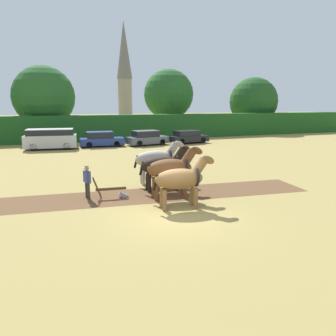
{
  "coord_description": "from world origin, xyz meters",
  "views": [
    {
      "loc": [
        -4.59,
        -11.73,
        4.47
      ],
      "look_at": [
        1.29,
        4.03,
        1.1
      ],
      "focal_mm": 35.0,
      "sensor_mm": 36.0,
      "label": 1
    }
  ],
  "objects_px": {
    "draft_horse_trail_left": "(164,165)",
    "plow": "(114,191)",
    "draft_horse_lead_right": "(172,168)",
    "parked_car_center_left": "(147,138)",
    "church_spire": "(124,71)",
    "tree_right": "(169,94)",
    "parked_car_center": "(188,137)",
    "tree_center_right": "(44,97)",
    "farmer_beside_team": "(151,163)",
    "parked_van": "(51,139)",
    "farmer_at_plow": "(87,179)",
    "parked_car_left": "(101,139)",
    "draft_horse_lead_left": "(182,179)",
    "tree_far_right": "(253,102)",
    "draft_horse_trail_right": "(157,159)"
  },
  "relations": [
    {
      "from": "church_spire",
      "to": "parked_car_center",
      "type": "distance_m",
      "value": 37.35
    },
    {
      "from": "tree_center_right",
      "to": "draft_horse_trail_left",
      "type": "distance_m",
      "value": 28.2
    },
    {
      "from": "draft_horse_lead_right",
      "to": "parked_car_center_left",
      "type": "relative_size",
      "value": 0.62
    },
    {
      "from": "farmer_beside_team",
      "to": "parked_car_center_left",
      "type": "xyz_separation_m",
      "value": [
        4.23,
        14.8,
        -0.12
      ]
    },
    {
      "from": "draft_horse_trail_left",
      "to": "plow",
      "type": "xyz_separation_m",
      "value": [
        -2.72,
        -0.49,
        -0.99
      ]
    },
    {
      "from": "tree_center_right",
      "to": "parked_car_left",
      "type": "height_order",
      "value": "tree_center_right"
    },
    {
      "from": "tree_center_right",
      "to": "draft_horse_lead_right",
      "type": "bearing_deg",
      "value": -79.52
    },
    {
      "from": "farmer_beside_team",
      "to": "parked_car_center_left",
      "type": "relative_size",
      "value": 0.33
    },
    {
      "from": "parked_car_center",
      "to": "draft_horse_lead_left",
      "type": "bearing_deg",
      "value": -123.62
    },
    {
      "from": "tree_far_right",
      "to": "church_spire",
      "type": "distance_m",
      "value": 30.17
    },
    {
      "from": "draft_horse_lead_right",
      "to": "plow",
      "type": "bearing_deg",
      "value": 164.05
    },
    {
      "from": "tree_right",
      "to": "parked_car_left",
      "type": "bearing_deg",
      "value": -135.81
    },
    {
      "from": "church_spire",
      "to": "plow",
      "type": "height_order",
      "value": "church_spire"
    },
    {
      "from": "farmer_beside_team",
      "to": "draft_horse_lead_right",
      "type": "bearing_deg",
      "value": -126.71
    },
    {
      "from": "parked_car_center_left",
      "to": "parked_car_center",
      "type": "xyz_separation_m",
      "value": [
        4.75,
        -0.09,
        -0.05
      ]
    },
    {
      "from": "tree_far_right",
      "to": "draft_horse_trail_right",
      "type": "bearing_deg",
      "value": -132.95
    },
    {
      "from": "church_spire",
      "to": "draft_horse_lead_right",
      "type": "xyz_separation_m",
      "value": [
        -10.78,
        -55.24,
        -9.45
      ]
    },
    {
      "from": "plow",
      "to": "farmer_beside_team",
      "type": "distance_m",
      "value": 4.72
    },
    {
      "from": "farmer_beside_team",
      "to": "parked_van",
      "type": "relative_size",
      "value": 0.3
    },
    {
      "from": "farmer_beside_team",
      "to": "tree_right",
      "type": "bearing_deg",
      "value": 35.83
    },
    {
      "from": "parked_van",
      "to": "farmer_beside_team",
      "type": "bearing_deg",
      "value": -63.53
    },
    {
      "from": "tree_center_right",
      "to": "farmer_beside_team",
      "type": "height_order",
      "value": "tree_center_right"
    },
    {
      "from": "tree_right",
      "to": "draft_horse_lead_left",
      "type": "relative_size",
      "value": 3.29
    },
    {
      "from": "parked_van",
      "to": "tree_center_right",
      "type": "bearing_deg",
      "value": 98.61
    },
    {
      "from": "parked_van",
      "to": "farmer_at_plow",
      "type": "bearing_deg",
      "value": -79.42
    },
    {
      "from": "tree_far_right",
      "to": "parked_van",
      "type": "xyz_separation_m",
      "value": [
        -29.68,
        -9.5,
        -3.6
      ]
    },
    {
      "from": "draft_horse_trail_left",
      "to": "parked_car_center_left",
      "type": "distance_m",
      "value": 18.47
    },
    {
      "from": "draft_horse_trail_right",
      "to": "parked_car_center_left",
      "type": "xyz_separation_m",
      "value": [
        4.36,
        16.39,
        -0.64
      ]
    },
    {
      "from": "draft_horse_trail_left",
      "to": "parked_car_center",
      "type": "relative_size",
      "value": 0.62
    },
    {
      "from": "draft_horse_trail_right",
      "to": "plow",
      "type": "relative_size",
      "value": 1.75
    },
    {
      "from": "church_spire",
      "to": "parked_car_center",
      "type": "xyz_separation_m",
      "value": [
        -1.37,
        -35.91,
        -10.19
      ]
    },
    {
      "from": "parked_car_center",
      "to": "draft_horse_trail_left",
      "type": "bearing_deg",
      "value": -126.44
    },
    {
      "from": "parked_car_center_left",
      "to": "church_spire",
      "type": "bearing_deg",
      "value": 70.96
    },
    {
      "from": "draft_horse_lead_right",
      "to": "parked_car_center_left",
      "type": "height_order",
      "value": "draft_horse_lead_right"
    },
    {
      "from": "draft_horse_lead_right",
      "to": "parked_car_left",
      "type": "distance_m",
      "value": 19.98
    },
    {
      "from": "farmer_beside_team",
      "to": "draft_horse_trail_left",
      "type": "bearing_deg",
      "value": -126.54
    },
    {
      "from": "church_spire",
      "to": "draft_horse_trail_left",
      "type": "xyz_separation_m",
      "value": [
        -10.63,
        -53.73,
        -9.57
      ]
    },
    {
      "from": "tree_far_right",
      "to": "draft_horse_trail_right",
      "type": "relative_size",
      "value": 2.8
    },
    {
      "from": "parked_car_left",
      "to": "tree_far_right",
      "type": "bearing_deg",
      "value": 22.41
    },
    {
      "from": "farmer_at_plow",
      "to": "farmer_beside_team",
      "type": "xyz_separation_m",
      "value": [
        4.17,
        3.2,
        -0.04
      ]
    },
    {
      "from": "tree_right",
      "to": "parked_car_left",
      "type": "height_order",
      "value": "tree_right"
    },
    {
      "from": "church_spire",
      "to": "tree_right",
      "type": "bearing_deg",
      "value": -88.03
    },
    {
      "from": "draft_horse_trail_left",
      "to": "parked_car_center",
      "type": "height_order",
      "value": "draft_horse_trail_left"
    },
    {
      "from": "farmer_beside_team",
      "to": "tree_far_right",
      "type": "bearing_deg",
      "value": 13.94
    },
    {
      "from": "farmer_beside_team",
      "to": "parked_car_left",
      "type": "distance_m",
      "value": 15.35
    },
    {
      "from": "farmer_at_plow",
      "to": "parked_car_left",
      "type": "relative_size",
      "value": 0.35
    },
    {
      "from": "tree_right",
      "to": "church_spire",
      "type": "distance_m",
      "value": 24.5
    },
    {
      "from": "tree_far_right",
      "to": "parked_car_center_left",
      "type": "xyz_separation_m",
      "value": [
        -20.0,
        -9.78,
        -3.87
      ]
    },
    {
      "from": "draft_horse_lead_right",
      "to": "parked_van",
      "type": "bearing_deg",
      "value": 109.99
    },
    {
      "from": "tree_center_right",
      "to": "parked_car_left",
      "type": "bearing_deg",
      "value": -59.57
    }
  ]
}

